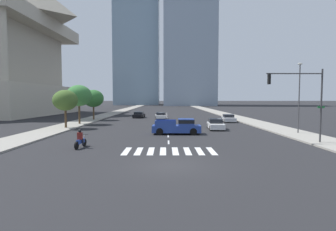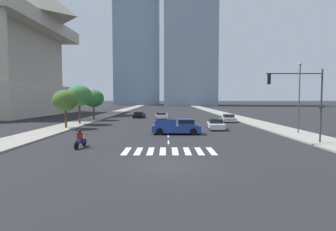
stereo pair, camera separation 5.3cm
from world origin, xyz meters
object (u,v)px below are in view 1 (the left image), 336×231
Objects in this scene: pickup_truck at (179,127)px; street_lamp_east at (299,93)px; street_tree_nearest at (65,100)px; motorcycle_lead at (80,140)px; traffic_signal_near at (301,92)px; sedan_silver_1 at (229,118)px; sedan_black_3 at (139,115)px; street_tree_second at (79,96)px; street_tree_third at (93,99)px; sedan_white_2 at (160,116)px; sedan_white_0 at (216,124)px.

street_lamp_east is (12.99, -0.17, 3.71)m from pickup_truck.
motorcycle_lead is at bearing -65.49° from street_tree_nearest.
traffic_signal_near is 1.29× the size of street_tree_nearest.
sedan_silver_1 is 0.75× the size of traffic_signal_near.
street_lamp_east reaches higher than street_tree_nearest.
sedan_silver_1 is 0.62× the size of street_lamp_east.
traffic_signal_near is at bearing -147.07° from sedan_black_3.
street_tree_second is at bearing 24.11° from motorcycle_lead.
pickup_truck reaches higher than sedan_silver_1.
sedan_silver_1 is at bearing -30.16° from motorcycle_lead.
pickup_truck is 1.16× the size of sedan_black_3.
sedan_black_3 is 32.19m from street_lamp_east.
sedan_silver_1 is at bearing -8.34° from street_tree_third.
sedan_white_2 is at bearing -115.80° from sedan_black_3.
sedan_white_0 is 0.72× the size of traffic_signal_near.
street_tree_third is at bearing 104.33° from sedan_white_2.
sedan_white_0 is at bearing -16.35° from sedan_silver_1.
traffic_signal_near is (12.52, -28.73, 3.87)m from sedan_white_2.
pickup_truck is at bearing -20.30° from street_tree_nearest.
motorcycle_lead is 0.36× the size of street_tree_second.
street_tree_third is (-7.41, -6.25, 3.31)m from sedan_black_3.
street_tree_second reaches higher than sedan_silver_1.
street_tree_second reaches higher than sedan_white_2.
street_tree_third is (-27.23, 18.79, -0.66)m from street_lamp_east.
sedan_white_2 is 12.78m from street_tree_third.
sedan_black_3 is (-11.69, 20.33, -0.05)m from sedan_white_0.
street_tree_nearest is at bearing -89.03° from sedan_white_0.
motorcycle_lead reaches higher than sedan_white_0.
street_tree_nearest is at bearing 168.72° from street_lamp_east.
sedan_silver_1 is 16.38m from street_lamp_east.
street_tree_second reaches higher than sedan_black_3.
pickup_truck reaches higher than sedan_white_0.
sedan_white_2 is at bearing 124.49° from street_lamp_east.
sedan_black_3 is (1.32, 32.97, -0.03)m from motorcycle_lead.
street_tree_second is at bearing -90.00° from street_tree_third.
street_tree_third reaches higher than sedan_silver_1.
street_lamp_east is at bearing -148.59° from sedan_white_2.
sedan_white_0 is 0.96× the size of sedan_silver_1.
sedan_black_3 is at bearing 62.37° from street_tree_second.
sedan_white_2 is 0.61× the size of street_lamp_east.
pickup_truck is 1.10× the size of street_tree_nearest.
motorcycle_lead is 0.33× the size of traffic_signal_near.
pickup_truck is 1.01× the size of street_tree_third.
sedan_white_0 is at bearing -145.54° from sedan_black_3.
pickup_truck is 23.64m from street_tree_third.
traffic_signal_near is at bearing -159.53° from sedan_white_2.
street_tree_second is at bearing 156.94° from sedan_black_3.
motorcycle_lead is 0.44× the size of sedan_silver_1.
motorcycle_lead is at bearing 166.32° from sedan_white_2.
street_lamp_east is at bearing 0.72° from pickup_truck.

